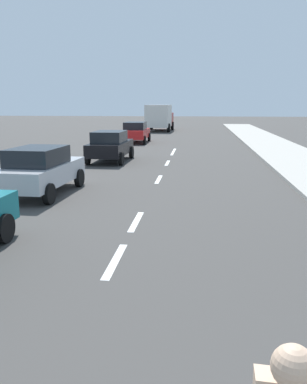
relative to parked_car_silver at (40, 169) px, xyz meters
name	(u,v)px	position (x,y,z in m)	size (l,w,h in m)	color
ground_plane	(160,178)	(3.61, 3.44, -0.84)	(160.00, 160.00, 0.00)	#423F3D
lane_stripe_3	(115,261)	(3.61, -5.48, -0.83)	(0.16, 1.80, 0.01)	white
lane_stripe_4	(136,221)	(3.61, -2.83, -0.83)	(0.16, 1.80, 0.01)	white
lane_stripe_5	(159,179)	(3.61, 3.08, -0.83)	(0.16, 1.80, 0.01)	white
lane_stripe_6	(167,163)	(3.61, 7.63, -0.83)	(0.16, 1.80, 0.01)	white
lane_stripe_7	(173,153)	(3.61, 11.65, -0.83)	(0.16, 1.80, 0.01)	white
lane_stripe_8	(174,150)	(3.61, 13.41, -0.83)	(0.16, 1.80, 0.01)	white
parked_car_silver	(40,169)	(0.00, 0.00, 0.00)	(2.00, 4.03, 1.57)	#B7BABF
parked_car_black	(110,145)	(0.62, 7.89, 0.00)	(1.93, 4.04, 1.57)	black
parked_car_red	(136,132)	(0.35, 18.23, 0.00)	(1.91, 4.12, 1.57)	red
delivery_truck	(160,117)	(0.87, 31.91, 0.67)	(2.85, 6.32, 2.80)	maroon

